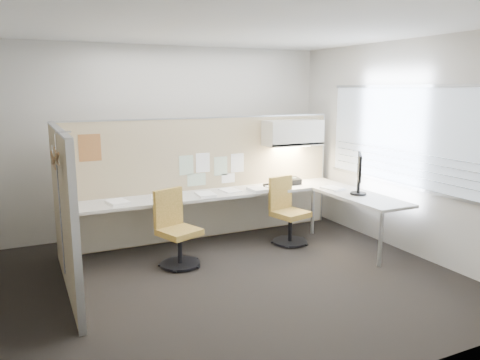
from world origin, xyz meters
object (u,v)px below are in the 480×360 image
monitor (359,171)px  phone (293,181)px  chair_left (176,231)px  desk (243,201)px  chair_right (287,213)px

monitor → phone: monitor is taller
chair_left → monitor: monitor is taller
desk → chair_left: 1.23m
phone → chair_left: bearing=-164.1°
desk → monitor: bearing=-30.9°
chair_right → phone: (0.37, 0.46, 0.35)m
chair_right → phone: size_ratio=4.44×
chair_left → desk: bearing=0.7°
desk → phone: bearing=10.2°
desk → chair_right: size_ratio=4.30×
desk → monitor: 1.66m
monitor → phone: 1.12m
desk → chair_right: 0.65m
chair_left → phone: chair_left is taller
chair_left → phone: size_ratio=4.47×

